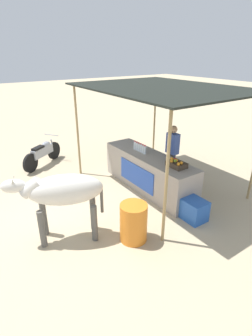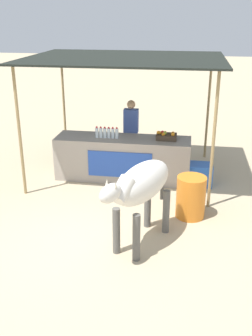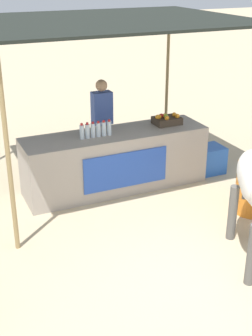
{
  "view_description": "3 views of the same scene",
  "coord_description": "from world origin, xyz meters",
  "px_view_note": "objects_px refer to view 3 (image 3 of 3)",
  "views": [
    {
      "loc": [
        4.95,
        -1.89,
        3.43
      ],
      "look_at": [
        -0.1,
        1.53,
        0.72
      ],
      "focal_mm": 28.0,
      "sensor_mm": 36.0,
      "label": 1
    },
    {
      "loc": [
        1.4,
        -6.01,
        3.55
      ],
      "look_at": [
        0.3,
        0.82,
        0.8
      ],
      "focal_mm": 42.0,
      "sensor_mm": 36.0,
      "label": 2
    },
    {
      "loc": [
        -2.74,
        -4.27,
        3.42
      ],
      "look_at": [
        -0.21,
        1.32,
        0.74
      ],
      "focal_mm": 50.0,
      "sensor_mm": 36.0,
      "label": 3
    }
  ],
  "objects_px": {
    "vendor_behind_counter": "(102,125)",
    "cooler_box": "(206,160)",
    "fruit_crate": "(167,120)",
    "stall_counter": "(116,161)"
  },
  "relations": [
    {
      "from": "stall_counter",
      "to": "vendor_behind_counter",
      "type": "bearing_deg",
      "value": 84.57
    },
    {
      "from": "stall_counter",
      "to": "vendor_behind_counter",
      "type": "distance_m",
      "value": 0.84
    },
    {
      "from": "fruit_crate",
      "to": "vendor_behind_counter",
      "type": "height_order",
      "value": "vendor_behind_counter"
    },
    {
      "from": "vendor_behind_counter",
      "to": "cooler_box",
      "type": "relative_size",
      "value": 2.75
    },
    {
      "from": "cooler_box",
      "to": "vendor_behind_counter",
      "type": "bearing_deg",
      "value": 152.45
    },
    {
      "from": "stall_counter",
      "to": "vendor_behind_counter",
      "type": "height_order",
      "value": "vendor_behind_counter"
    },
    {
      "from": "stall_counter",
      "to": "vendor_behind_counter",
      "type": "xyz_separation_m",
      "value": [
        0.07,
        0.75,
        0.37
      ]
    },
    {
      "from": "fruit_crate",
      "to": "cooler_box",
      "type": "distance_m",
      "value": 1.1
    },
    {
      "from": "vendor_behind_counter",
      "to": "fruit_crate",
      "type": "bearing_deg",
      "value": -38.58
    },
    {
      "from": "vendor_behind_counter",
      "to": "cooler_box",
      "type": "distance_m",
      "value": 1.94
    }
  ]
}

